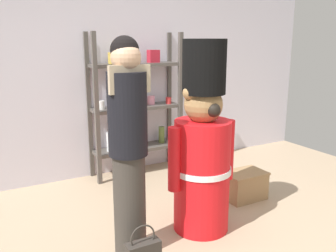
{
  "coord_description": "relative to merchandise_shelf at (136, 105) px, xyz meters",
  "views": [
    {
      "loc": [
        -1.42,
        -2.11,
        1.66
      ],
      "look_at": [
        -0.07,
        0.34,
        1.0
      ],
      "focal_mm": 38.7,
      "sensor_mm": 36.0,
      "label": 1
    }
  ],
  "objects": [
    {
      "name": "merchandise_shelf",
      "position": [
        0.0,
        0.0,
        0.0
      ],
      "size": [
        1.16,
        0.35,
        1.76
      ],
      "color": "#4C4742",
      "rests_on": "ground_plane"
    },
    {
      "name": "display_crate",
      "position": [
        0.67,
        -1.31,
        -0.73
      ],
      "size": [
        0.44,
        0.31,
        0.3
      ],
      "color": "#9E7A51",
      "rests_on": "ground_plane"
    },
    {
      "name": "back_wall",
      "position": [
        -0.38,
        0.22,
        0.42
      ],
      "size": [
        6.4,
        0.12,
        2.6
      ],
      "primitive_type": "cube",
      "color": "silver",
      "rests_on": "ground_plane"
    },
    {
      "name": "person_shopper",
      "position": [
        -0.81,
        -1.67,
        0.04
      ],
      "size": [
        0.31,
        0.29,
        1.7
      ],
      "color": "#38332D",
      "rests_on": "ground_plane"
    },
    {
      "name": "teddy_bear_guard",
      "position": [
        -0.09,
        -1.61,
        -0.14
      ],
      "size": [
        0.67,
        0.51,
        1.68
      ],
      "color": "red",
      "rests_on": "ground_plane"
    }
  ]
}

